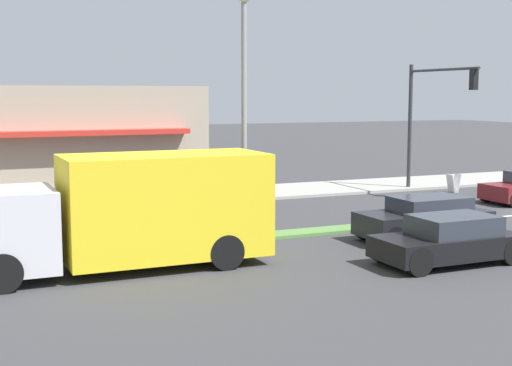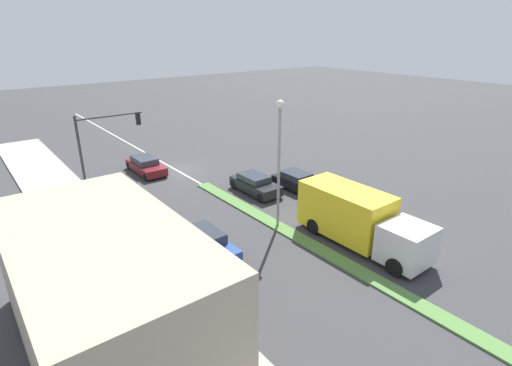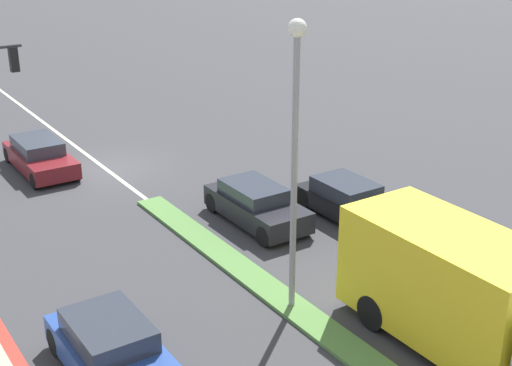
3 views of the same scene
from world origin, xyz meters
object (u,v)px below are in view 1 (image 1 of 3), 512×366
street_lamp (244,81)px  warning_aframe_sign (453,183)px  suv_black (449,240)px  delivery_truck (130,211)px  coupe_blue (189,197)px  pedestrian (147,174)px  sedan_dark (425,219)px  traffic_signal_main (430,105)px

street_lamp → warning_aframe_sign: 14.49m
suv_black → street_lamp: bearing=36.2°
delivery_truck → coupe_blue: size_ratio=1.89×
street_lamp → pedestrian: street_lamp is taller
pedestrian → suv_black: (-15.04, -3.96, -0.40)m
street_lamp → coupe_blue: 6.49m
street_lamp → sedan_dark: bearing=-113.8°
street_lamp → delivery_truck: 5.66m
traffic_signal_main → pedestrian: size_ratio=3.32×
warning_aframe_sign → pedestrian: bearing=71.6°
pedestrian → sedan_dark: 13.34m
pedestrian → delivery_truck: size_ratio=0.23×
suv_black → coupe_blue: bearing=20.6°
traffic_signal_main → coupe_blue: 12.05m
street_lamp → warning_aframe_sign: size_ratio=8.80×
sedan_dark → coupe_blue: bearing=35.3°
street_lamp → traffic_signal_main: bearing=-61.8°
pedestrian → warning_aframe_sign: bearing=-108.4°
street_lamp → delivery_truck: bearing=118.7°
traffic_signal_main → warning_aframe_sign: 3.67m
traffic_signal_main → suv_black: 13.97m
traffic_signal_main → delivery_truck: 17.73m
suv_black → delivery_truck: bearing=70.0°
warning_aframe_sign → suv_black: (-10.75, 8.91, 0.19)m
traffic_signal_main → delivery_truck: traffic_signal_main is taller
traffic_signal_main → delivery_truck: size_ratio=0.75×
traffic_signal_main → street_lamp: (-6.12, 11.44, 0.88)m
sedan_dark → coupe_blue: 8.83m
traffic_signal_main → warning_aframe_sign: traffic_signal_main is taller
delivery_truck → traffic_signal_main: bearing=-61.7°
suv_black → sedan_dark: (2.80, -1.34, 0.02)m
street_lamp → pedestrian: 10.72m
traffic_signal_main → pedestrian: bearing=71.6°
traffic_signal_main → coupe_blue: bearing=95.6°
delivery_truck → sedan_dark: delivery_truck is taller
suv_black → coupe_blue: size_ratio=0.97×
street_lamp → suv_black: (-5.00, -3.66, -4.16)m
street_lamp → suv_black: bearing=-143.8°
pedestrian → warning_aframe_sign: size_ratio=2.01×
pedestrian → suv_black: 15.55m
sedan_dark → coupe_blue: coupe_blue is taller
warning_aframe_sign → sedan_dark: (-7.95, 7.57, 0.21)m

